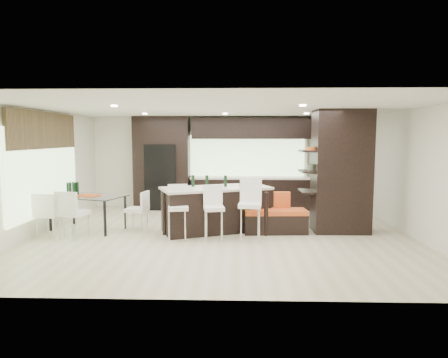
{
  "coord_description": "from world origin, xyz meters",
  "views": [
    {
      "loc": [
        0.28,
        -8.47,
        2.1
      ],
      "look_at": [
        0.0,
        0.6,
        1.15
      ],
      "focal_mm": 32.0,
      "sensor_mm": 36.0,
      "label": 1
    }
  ],
  "objects_px": {
    "chair_near": "(74,216)",
    "stool_mid": "(214,218)",
    "chair_end": "(137,212)",
    "kitchen_island": "(216,209)",
    "bench": "(275,221)",
    "stool_right": "(250,216)",
    "floor_vase": "(320,197)",
    "dining_table": "(88,213)",
    "chair_far": "(50,217)",
    "stool_left": "(178,218)"
  },
  "relations": [
    {
      "from": "dining_table",
      "to": "kitchen_island",
      "type": "bearing_deg",
      "value": 17.95
    },
    {
      "from": "kitchen_island",
      "to": "bench",
      "type": "bearing_deg",
      "value": -28.37
    },
    {
      "from": "chair_far",
      "to": "chair_end",
      "type": "relative_size",
      "value": 1.08
    },
    {
      "from": "bench",
      "to": "chair_end",
      "type": "distance_m",
      "value": 3.12
    },
    {
      "from": "stool_mid",
      "to": "bench",
      "type": "distance_m",
      "value": 1.49
    },
    {
      "from": "bench",
      "to": "stool_right",
      "type": "bearing_deg",
      "value": -133.42
    },
    {
      "from": "chair_far",
      "to": "bench",
      "type": "bearing_deg",
      "value": 14.84
    },
    {
      "from": "stool_mid",
      "to": "floor_vase",
      "type": "bearing_deg",
      "value": 22.08
    },
    {
      "from": "stool_left",
      "to": "floor_vase",
      "type": "bearing_deg",
      "value": 15.54
    },
    {
      "from": "dining_table",
      "to": "chair_near",
      "type": "height_order",
      "value": "chair_near"
    },
    {
      "from": "stool_mid",
      "to": "chair_far",
      "type": "height_order",
      "value": "stool_mid"
    },
    {
      "from": "dining_table",
      "to": "chair_near",
      "type": "xyz_separation_m",
      "value": [
        -0.0,
        -0.79,
        0.08
      ]
    },
    {
      "from": "stool_right",
      "to": "bench",
      "type": "distance_m",
      "value": 0.93
    },
    {
      "from": "kitchen_island",
      "to": "chair_end",
      "type": "xyz_separation_m",
      "value": [
        -1.8,
        0.01,
        -0.09
      ]
    },
    {
      "from": "floor_vase",
      "to": "chair_near",
      "type": "relative_size",
      "value": 1.42
    },
    {
      "from": "kitchen_island",
      "to": "chair_end",
      "type": "distance_m",
      "value": 1.8
    },
    {
      "from": "dining_table",
      "to": "chair_end",
      "type": "distance_m",
      "value": 1.12
    },
    {
      "from": "floor_vase",
      "to": "chair_end",
      "type": "relative_size",
      "value": 1.62
    },
    {
      "from": "floor_vase",
      "to": "chair_far",
      "type": "distance_m",
      "value": 6.08
    },
    {
      "from": "stool_mid",
      "to": "floor_vase",
      "type": "relative_size",
      "value": 0.69
    },
    {
      "from": "floor_vase",
      "to": "kitchen_island",
      "type": "bearing_deg",
      "value": -163.88
    },
    {
      "from": "stool_mid",
      "to": "bench",
      "type": "bearing_deg",
      "value": 17.11
    },
    {
      "from": "floor_vase",
      "to": "chair_near",
      "type": "distance_m",
      "value": 5.59
    },
    {
      "from": "stool_right",
      "to": "chair_near",
      "type": "relative_size",
      "value": 1.08
    },
    {
      "from": "kitchen_island",
      "to": "dining_table",
      "type": "bearing_deg",
      "value": 157.89
    },
    {
      "from": "stool_mid",
      "to": "chair_far",
      "type": "xyz_separation_m",
      "value": [
        -3.42,
        0.05,
        -0.01
      ]
    },
    {
      "from": "stool_left",
      "to": "bench",
      "type": "xyz_separation_m",
      "value": [
        2.05,
        0.67,
        -0.19
      ]
    },
    {
      "from": "kitchen_island",
      "to": "dining_table",
      "type": "xyz_separation_m",
      "value": [
        -2.91,
        0.01,
        -0.11
      ]
    },
    {
      "from": "stool_left",
      "to": "chair_end",
      "type": "height_order",
      "value": "stool_left"
    },
    {
      "from": "chair_end",
      "to": "kitchen_island",
      "type": "bearing_deg",
      "value": -81.78
    },
    {
      "from": "stool_left",
      "to": "bench",
      "type": "distance_m",
      "value": 2.16
    },
    {
      "from": "stool_left",
      "to": "floor_vase",
      "type": "height_order",
      "value": "floor_vase"
    },
    {
      "from": "floor_vase",
      "to": "dining_table",
      "type": "bearing_deg",
      "value": -172.57
    },
    {
      "from": "bench",
      "to": "dining_table",
      "type": "distance_m",
      "value": 4.24
    },
    {
      "from": "stool_right",
      "to": "bench",
      "type": "height_order",
      "value": "stool_right"
    },
    {
      "from": "floor_vase",
      "to": "dining_table",
      "type": "relative_size",
      "value": 0.81
    },
    {
      "from": "stool_mid",
      "to": "bench",
      "type": "height_order",
      "value": "stool_mid"
    },
    {
      "from": "dining_table",
      "to": "floor_vase",
      "type": "bearing_deg",
      "value": 25.62
    },
    {
      "from": "chair_end",
      "to": "chair_near",
      "type": "bearing_deg",
      "value": 133.94
    },
    {
      "from": "bench",
      "to": "dining_table",
      "type": "height_order",
      "value": "dining_table"
    },
    {
      "from": "kitchen_island",
      "to": "bench",
      "type": "distance_m",
      "value": 1.35
    },
    {
      "from": "floor_vase",
      "to": "chair_near",
      "type": "xyz_separation_m",
      "value": [
        -5.39,
        -1.49,
        -0.19
      ]
    },
    {
      "from": "kitchen_island",
      "to": "stool_mid",
      "type": "relative_size",
      "value": 2.63
    },
    {
      "from": "bench",
      "to": "chair_far",
      "type": "height_order",
      "value": "chair_far"
    },
    {
      "from": "stool_left",
      "to": "floor_vase",
      "type": "distance_m",
      "value": 3.56
    },
    {
      "from": "chair_near",
      "to": "stool_mid",
      "type": "bearing_deg",
      "value": 13.98
    },
    {
      "from": "stool_mid",
      "to": "chair_near",
      "type": "xyz_separation_m",
      "value": [
        -2.91,
        0.04,
        0.01
      ]
    },
    {
      "from": "stool_right",
      "to": "floor_vase",
      "type": "relative_size",
      "value": 0.76
    },
    {
      "from": "stool_right",
      "to": "chair_end",
      "type": "relative_size",
      "value": 1.23
    },
    {
      "from": "dining_table",
      "to": "chair_far",
      "type": "bearing_deg",
      "value": -105.0
    }
  ]
}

